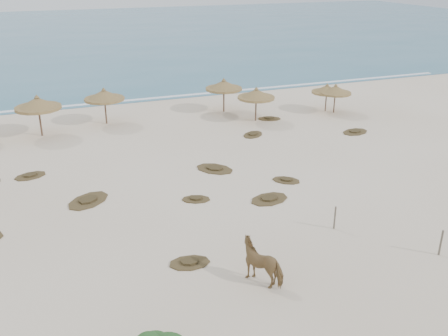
{
  "coord_description": "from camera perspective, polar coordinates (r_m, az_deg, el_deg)",
  "views": [
    {
      "loc": [
        -8.03,
        -19.92,
        12.16
      ],
      "look_at": [
        1.36,
        5.0,
        1.07
      ],
      "focal_mm": 40.0,
      "sensor_mm": 36.0,
      "label": 1
    }
  ],
  "objects": [
    {
      "name": "scrub_11",
      "position": [
        22.07,
        -3.96,
        -10.72
      ],
      "size": [
        1.95,
        1.4,
        0.16
      ],
      "rotation": [
        0.0,
        0.0,
        3.01
      ],
      "color": "brown",
      "rests_on": "ground"
    },
    {
      "name": "ocean",
      "position": [
        96.03,
        -16.2,
        14.49
      ],
      "size": [
        200.0,
        100.0,
        0.01
      ],
      "primitive_type": "cube",
      "color": "#2A637E",
      "rests_on": "ground"
    },
    {
      "name": "palapa_3",
      "position": [
        40.92,
        -13.54,
        8.05
      ],
      "size": [
        4.03,
        4.03,
        2.97
      ],
      "rotation": [
        0.0,
        0.0,
        -0.33
      ],
      "color": "brown",
      "rests_on": "ground"
    },
    {
      "name": "scrub_6",
      "position": [
        32.59,
        -21.27,
        -0.83
      ],
      "size": [
        2.18,
        1.75,
        0.16
      ],
      "rotation": [
        0.0,
        0.0,
        0.31
      ],
      "color": "brown",
      "rests_on": "ground"
    },
    {
      "name": "scrub_7",
      "position": [
        37.72,
        3.33,
        3.85
      ],
      "size": [
        2.3,
        2.22,
        0.16
      ],
      "rotation": [
        0.0,
        0.0,
        0.7
      ],
      "color": "brown",
      "rests_on": "ground"
    },
    {
      "name": "fence_post_far",
      "position": [
        24.95,
        12.55,
        -5.57
      ],
      "size": [
        0.1,
        0.1,
        1.21
      ],
      "primitive_type": "cylinder",
      "rotation": [
        0.0,
        0.0,
        -0.18
      ],
      "color": "#6F6453",
      "rests_on": "ground"
    },
    {
      "name": "palapa_7",
      "position": [
        43.96,
        12.62,
        8.67
      ],
      "size": [
        2.99,
        2.99,
        2.54
      ],
      "rotation": [
        0.0,
        0.0,
        -0.11
      ],
      "color": "brown",
      "rests_on": "ground"
    },
    {
      "name": "fence_post_near",
      "position": [
        24.29,
        23.55,
        -7.83
      ],
      "size": [
        0.11,
        0.11,
        1.25
      ],
      "primitive_type": "cylinder",
      "rotation": [
        0.0,
        0.0,
        -0.17
      ],
      "color": "#6F6453",
      "rests_on": "ground"
    },
    {
      "name": "foam_line",
      "position": [
        48.17,
        -10.46,
        7.62
      ],
      "size": [
        70.0,
        0.6,
        0.01
      ],
      "primitive_type": "cube",
      "color": "white",
      "rests_on": "ground"
    },
    {
      "name": "palapa_5",
      "position": [
        40.68,
        3.7,
        8.39
      ],
      "size": [
        3.88,
        3.88,
        2.83
      ],
      "rotation": [
        0.0,
        0.0,
        0.35
      ],
      "color": "brown",
      "rests_on": "ground"
    },
    {
      "name": "ground",
      "position": [
        24.68,
        1.15,
        -6.91
      ],
      "size": [
        160.0,
        160.0,
        0.0
      ],
      "primitive_type": "plane",
      "color": "beige",
      "rests_on": "ground"
    },
    {
      "name": "palapa_6",
      "position": [
        44.29,
        11.67,
        8.77
      ],
      "size": [
        2.76,
        2.76,
        2.46
      ],
      "rotation": [
        0.0,
        0.0,
        -0.05
      ],
      "color": "brown",
      "rests_on": "ground"
    },
    {
      "name": "horse",
      "position": [
        20.64,
        4.53,
        -10.62
      ],
      "size": [
        1.97,
        2.23,
        1.75
      ],
      "primitive_type": "imported",
      "rotation": [
        0.0,
        0.0,
        3.76
      ],
      "color": "olive",
      "rests_on": "ground"
    },
    {
      "name": "palapa_4",
      "position": [
        43.17,
        -0.02,
        9.4
      ],
      "size": [
        3.66,
        3.66,
        2.95
      ],
      "rotation": [
        0.0,
        0.0,
        0.18
      ],
      "color": "brown",
      "rests_on": "ground"
    },
    {
      "name": "scrub_4",
      "position": [
        30.01,
        7.12,
        -1.37
      ],
      "size": [
        1.98,
        1.91,
        0.16
      ],
      "rotation": [
        0.0,
        0.0,
        2.44
      ],
      "color": "brown",
      "rests_on": "ground"
    },
    {
      "name": "scrub_3",
      "position": [
        31.41,
        -1.09,
        -0.07
      ],
      "size": [
        2.83,
        2.93,
        0.16
      ],
      "rotation": [
        0.0,
        0.0,
        2.28
      ],
      "color": "brown",
      "rests_on": "ground"
    },
    {
      "name": "scrub_2",
      "position": [
        27.5,
        -3.22,
        -3.55
      ],
      "size": [
        1.82,
        1.49,
        0.16
      ],
      "rotation": [
        0.0,
        0.0,
        2.8
      ],
      "color": "brown",
      "rests_on": "ground"
    },
    {
      "name": "scrub_10",
      "position": [
        41.76,
        5.19,
        5.67
      ],
      "size": [
        2.22,
        1.8,
        0.16
      ],
      "rotation": [
        0.0,
        0.0,
        2.81
      ],
      "color": "brown",
      "rests_on": "ground"
    },
    {
      "name": "scrub_5",
      "position": [
        39.57,
        14.75,
        4.03
      ],
      "size": [
        2.55,
        2.01,
        0.16
      ],
      "rotation": [
        0.0,
        0.0,
        0.28
      ],
      "color": "brown",
      "rests_on": "ground"
    },
    {
      "name": "scrub_9",
      "position": [
        27.58,
        5.19,
        -3.53
      ],
      "size": [
        2.54,
        1.93,
        0.16
      ],
      "rotation": [
        0.0,
        0.0,
        0.22
      ],
      "color": "brown",
      "rests_on": "ground"
    },
    {
      "name": "palapa_2",
      "position": [
        39.31,
        -20.52,
        6.88
      ],
      "size": [
        3.43,
        3.43,
        3.16
      ],
      "rotation": [
        0.0,
        0.0,
        0.02
      ],
      "color": "brown",
      "rests_on": "ground"
    },
    {
      "name": "scrub_1",
      "position": [
        28.29,
        -15.27,
        -3.59
      ],
      "size": [
        3.06,
        2.96,
        0.16
      ],
      "rotation": [
        0.0,
        0.0,
        0.71
      ],
      "color": "brown",
      "rests_on": "ground"
    }
  ]
}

